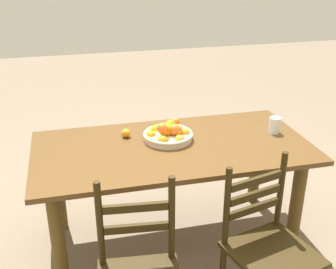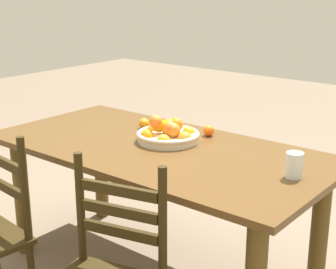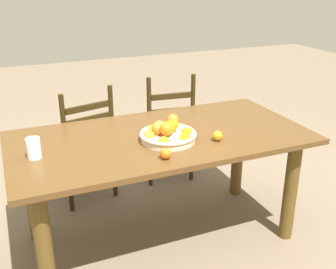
# 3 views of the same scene
# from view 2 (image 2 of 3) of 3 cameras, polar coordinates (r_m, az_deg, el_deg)

# --- Properties ---
(dining_table) EXTENTS (1.84, 0.92, 0.75)m
(dining_table) POSITION_cam_2_polar(r_m,az_deg,el_deg) (2.74, -1.13, -3.81)
(dining_table) COLOR #53371A
(dining_table) RESTS_ON ground
(fruit_bowl) EXTENTS (0.34, 0.34, 0.15)m
(fruit_bowl) POSITION_cam_2_polar(r_m,az_deg,el_deg) (2.76, -0.01, 0.09)
(fruit_bowl) COLOR beige
(fruit_bowl) RESTS_ON dining_table
(orange_loose_0) EXTENTS (0.06, 0.06, 0.06)m
(orange_loose_0) POSITION_cam_2_polar(r_m,az_deg,el_deg) (3.02, -2.69, 1.25)
(orange_loose_0) COLOR orange
(orange_loose_0) RESTS_ON dining_table
(orange_loose_1) EXTENTS (0.06, 0.06, 0.06)m
(orange_loose_1) POSITION_cam_2_polar(r_m,az_deg,el_deg) (2.88, 4.56, 0.44)
(orange_loose_1) COLOR orange
(orange_loose_1) RESTS_ON dining_table
(drinking_glass) EXTENTS (0.08, 0.08, 0.12)m
(drinking_glass) POSITION_cam_2_polar(r_m,az_deg,el_deg) (2.32, 13.88, -3.32)
(drinking_glass) COLOR silver
(drinking_glass) RESTS_ON dining_table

